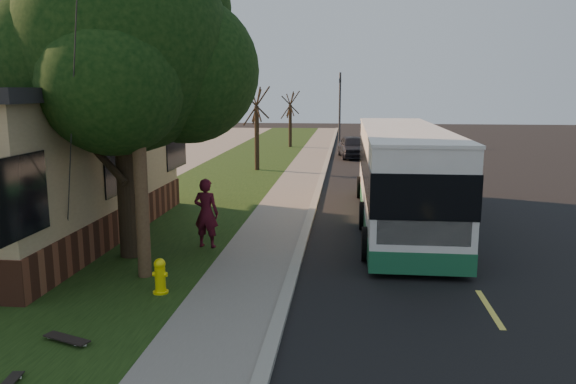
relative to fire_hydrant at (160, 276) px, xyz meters
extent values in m
plane|color=black|center=(2.60, 0.00, -0.43)|extent=(120.00, 120.00, 0.00)
cube|color=black|center=(6.60, 10.00, -0.43)|extent=(8.00, 80.00, 0.01)
cube|color=gray|center=(2.60, 10.00, -0.37)|extent=(0.25, 80.00, 0.12)
cube|color=slate|center=(1.60, 10.00, -0.39)|extent=(2.00, 80.00, 0.08)
cube|color=black|center=(-1.90, 10.00, -0.40)|extent=(5.00, 80.00, 0.07)
cylinder|color=yellow|center=(0.00, 0.00, -0.09)|extent=(0.22, 0.22, 0.55)
sphere|color=yellow|center=(0.00, 0.00, 0.26)|extent=(0.24, 0.24, 0.24)
cylinder|color=yellow|center=(0.00, 0.00, 0.04)|extent=(0.30, 0.10, 0.10)
cylinder|color=yellow|center=(0.00, 0.00, 0.04)|extent=(0.10, 0.18, 0.10)
cylinder|color=yellow|center=(0.00, 0.00, -0.34)|extent=(0.32, 0.32, 0.04)
cylinder|color=#473321|center=(-0.70, 1.00, 4.14)|extent=(0.30, 0.30, 9.00)
cylinder|color=#2D2D30|center=(-1.60, -0.10, 3.37)|extent=(2.52, 3.21, 7.60)
cylinder|color=black|center=(-1.60, 2.50, 1.64)|extent=(0.56, 0.56, 4.00)
sphere|color=black|center=(-1.60, 2.50, 4.84)|extent=(5.20, 5.20, 5.20)
sphere|color=black|center=(-0.20, 3.10, 4.24)|extent=(3.60, 3.60, 3.60)
sphere|color=black|center=(-2.80, 2.10, 4.54)|extent=(3.80, 3.80, 3.80)
sphere|color=black|center=(-1.30, 1.20, 3.94)|extent=(3.20, 3.20, 3.20)
sphere|color=black|center=(-2.20, 3.90, 5.24)|extent=(3.40, 3.40, 3.40)
sphere|color=black|center=(-0.70, 3.70, 5.84)|extent=(3.00, 3.00, 3.00)
cylinder|color=black|center=(-0.90, 18.00, 1.29)|extent=(0.24, 0.24, 3.30)
cylinder|color=black|center=(-0.90, 18.00, 2.94)|extent=(1.38, 0.57, 2.01)
cylinder|color=black|center=(-0.90, 18.00, 2.94)|extent=(0.74, 1.21, 1.58)
cylinder|color=black|center=(-0.90, 18.00, 2.94)|extent=(0.65, 1.05, 1.95)
cylinder|color=black|center=(-0.90, 18.00, 2.94)|extent=(1.28, 0.53, 1.33)
cylinder|color=black|center=(-0.90, 18.00, 2.94)|extent=(0.75, 1.21, 1.70)
cylinder|color=black|center=(-0.40, 30.00, 1.15)|extent=(0.24, 0.24, 3.03)
cylinder|color=black|center=(-0.40, 30.00, 2.66)|extent=(1.38, 0.57, 2.01)
cylinder|color=black|center=(-0.40, 30.00, 2.66)|extent=(0.74, 1.21, 1.58)
cylinder|color=black|center=(-0.40, 30.00, 2.66)|extent=(0.65, 1.05, 1.95)
cylinder|color=black|center=(-0.40, 30.00, 2.66)|extent=(1.28, 0.53, 1.33)
cylinder|color=black|center=(-0.40, 30.00, 2.66)|extent=(0.75, 1.21, 1.70)
cylinder|color=#2D2D30|center=(3.10, 34.00, 2.32)|extent=(0.16, 0.16, 5.50)
imported|color=black|center=(3.10, 34.00, 4.07)|extent=(0.18, 0.22, 1.10)
cube|color=silver|center=(5.48, 7.03, 1.30)|extent=(2.33, 11.21, 2.52)
cube|color=#1A5E3A|center=(5.48, 7.03, -0.01)|extent=(2.35, 11.23, 0.51)
cube|color=black|center=(5.48, 7.03, 1.48)|extent=(2.37, 11.25, 1.03)
cube|color=black|center=(5.48, 1.46, 1.16)|extent=(2.03, 0.06, 1.49)
cube|color=yellow|center=(5.48, 1.47, 2.42)|extent=(1.49, 0.06, 0.33)
cube|color=#FFF2CC|center=(4.78, 1.45, 0.08)|extent=(0.23, 0.04, 0.14)
cube|color=#FFF2CC|center=(6.18, 1.45, 0.08)|extent=(0.23, 0.04, 0.14)
cube|color=silver|center=(5.48, 7.03, 2.58)|extent=(2.38, 11.26, 0.08)
cylinder|color=black|center=(4.31, 2.92, 0.00)|extent=(0.26, 0.86, 0.86)
cylinder|color=black|center=(6.65, 2.92, 0.00)|extent=(0.26, 0.86, 0.86)
cylinder|color=black|center=(4.31, 6.10, 0.00)|extent=(0.26, 0.86, 0.86)
cylinder|color=black|center=(6.65, 6.10, 0.00)|extent=(0.26, 0.86, 0.86)
cylinder|color=black|center=(4.31, 11.14, 0.00)|extent=(0.26, 0.86, 0.86)
cylinder|color=black|center=(6.65, 11.14, 0.00)|extent=(0.26, 0.86, 0.86)
imported|color=#450D1C|center=(0.10, 3.47, 0.56)|extent=(0.74, 0.55, 1.85)
cube|color=black|center=(-0.92, -3.87, -0.30)|extent=(0.26, 0.73, 0.02)
cylinder|color=silver|center=(-0.95, -3.62, -0.34)|extent=(0.17, 0.06, 0.04)
cube|color=black|center=(-0.80, -2.41, -0.29)|extent=(0.90, 0.51, 0.02)
cylinder|color=silver|center=(-0.51, -2.52, -0.34)|extent=(0.12, 0.20, 0.06)
cylinder|color=silver|center=(-1.08, -2.30, -0.34)|extent=(0.12, 0.20, 0.06)
cube|color=black|center=(-4.42, 4.30, 0.20)|extent=(1.47, 1.20, 1.19)
cube|color=black|center=(-4.42, 4.30, 0.83)|extent=(1.52, 1.25, 0.08)
imported|color=black|center=(4.10, 24.42, 0.25)|extent=(2.10, 4.19, 1.37)
camera|label=1|loc=(3.79, -10.69, 3.79)|focal=35.00mm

